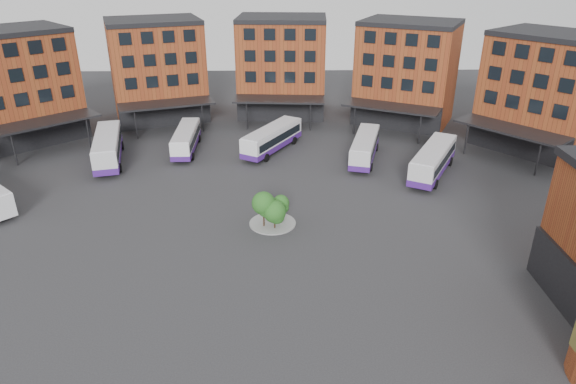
{
  "coord_description": "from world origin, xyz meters",
  "views": [
    {
      "loc": [
        2.62,
        -30.57,
        23.52
      ],
      "look_at": [
        3.43,
        10.57,
        4.0
      ],
      "focal_mm": 32.0,
      "sensor_mm": 36.0,
      "label": 1
    }
  ],
  "objects_px": {
    "bus_c": "(186,139)",
    "bus_f": "(433,160)",
    "bus_b": "(108,147)",
    "bus_d": "(272,138)",
    "bus_e": "(365,147)",
    "tree_island": "(272,209)"
  },
  "relations": [
    {
      "from": "bus_c",
      "to": "bus_f",
      "type": "height_order",
      "value": "bus_f"
    },
    {
      "from": "bus_b",
      "to": "bus_d",
      "type": "height_order",
      "value": "bus_b"
    },
    {
      "from": "bus_b",
      "to": "bus_e",
      "type": "distance_m",
      "value": 31.22
    },
    {
      "from": "tree_island",
      "to": "bus_d",
      "type": "height_order",
      "value": "tree_island"
    },
    {
      "from": "bus_b",
      "to": "bus_c",
      "type": "height_order",
      "value": "bus_b"
    },
    {
      "from": "bus_d",
      "to": "bus_f",
      "type": "distance_m",
      "value": 20.09
    },
    {
      "from": "tree_island",
      "to": "bus_b",
      "type": "relative_size",
      "value": 0.35
    },
    {
      "from": "bus_b",
      "to": "bus_d",
      "type": "distance_m",
      "value": 20.15
    },
    {
      "from": "tree_island",
      "to": "bus_e",
      "type": "height_order",
      "value": "tree_island"
    },
    {
      "from": "tree_island",
      "to": "bus_d",
      "type": "xyz_separation_m",
      "value": [
        -0.1,
        20.02,
        -0.17
      ]
    },
    {
      "from": "bus_c",
      "to": "bus_d",
      "type": "height_order",
      "value": "bus_d"
    },
    {
      "from": "bus_d",
      "to": "tree_island",
      "type": "bearing_deg",
      "value": -59.43
    },
    {
      "from": "bus_e",
      "to": "bus_f",
      "type": "distance_m",
      "value": 8.53
    },
    {
      "from": "bus_f",
      "to": "bus_e",
      "type": "bearing_deg",
      "value": 174.99
    },
    {
      "from": "bus_d",
      "to": "bus_e",
      "type": "distance_m",
      "value": 11.8
    },
    {
      "from": "bus_c",
      "to": "bus_f",
      "type": "xyz_separation_m",
      "value": [
        29.42,
        -8.32,
        0.21
      ]
    },
    {
      "from": "tree_island",
      "to": "bus_c",
      "type": "bearing_deg",
      "value": 118.7
    },
    {
      "from": "tree_island",
      "to": "bus_f",
      "type": "height_order",
      "value": "tree_island"
    },
    {
      "from": "bus_f",
      "to": "tree_island",
      "type": "bearing_deg",
      "value": -117.83
    },
    {
      "from": "tree_island",
      "to": "bus_b",
      "type": "distance_m",
      "value": 26.1
    },
    {
      "from": "tree_island",
      "to": "bus_f",
      "type": "xyz_separation_m",
      "value": [
        18.31,
        11.98,
        -0.08
      ]
    },
    {
      "from": "tree_island",
      "to": "bus_e",
      "type": "bearing_deg",
      "value": 56.14
    }
  ]
}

